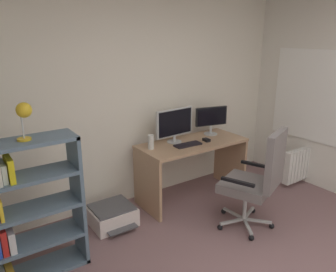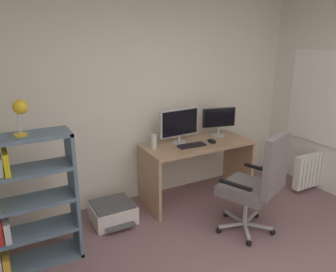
{
  "view_description": "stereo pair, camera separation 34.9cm",
  "coord_description": "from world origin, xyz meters",
  "px_view_note": "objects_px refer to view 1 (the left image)",
  "views": [
    {
      "loc": [
        -1.9,
        -0.96,
        2.04
      ],
      "look_at": [
        -0.0,
        1.79,
        1.01
      ],
      "focal_mm": 35.38,
      "sensor_mm": 36.0,
      "label": 1
    },
    {
      "loc": [
        -1.6,
        -1.15,
        2.04
      ],
      "look_at": [
        -0.0,
        1.79,
        1.01
      ],
      "focal_mm": 35.38,
      "sensor_mm": 36.0,
      "label": 2
    }
  ],
  "objects_px": {
    "office_chair": "(257,178)",
    "bookshelf": "(17,214)",
    "desktop_speaker": "(151,142)",
    "desk": "(192,157)",
    "computer_mouse": "(206,140)",
    "keyboard": "(188,145)",
    "monitor_secondary": "(211,118)",
    "printer": "(112,215)",
    "radiator": "(301,164)",
    "desk_lamp": "(24,113)",
    "monitor_main": "(175,123)"
  },
  "relations": [
    {
      "from": "printer",
      "to": "radiator",
      "type": "relative_size",
      "value": 0.75
    },
    {
      "from": "keyboard",
      "to": "printer",
      "type": "height_order",
      "value": "keyboard"
    },
    {
      "from": "bookshelf",
      "to": "keyboard",
      "type": "bearing_deg",
      "value": 7.57
    },
    {
      "from": "monitor_secondary",
      "to": "office_chair",
      "type": "bearing_deg",
      "value": -105.31
    },
    {
      "from": "desk_lamp",
      "to": "printer",
      "type": "xyz_separation_m",
      "value": [
        0.84,
        0.33,
        -1.34
      ]
    },
    {
      "from": "desk",
      "to": "monitor_main",
      "type": "relative_size",
      "value": 2.54
    },
    {
      "from": "desktop_speaker",
      "to": "printer",
      "type": "height_order",
      "value": "desktop_speaker"
    },
    {
      "from": "desk",
      "to": "desk_lamp",
      "type": "height_order",
      "value": "desk_lamp"
    },
    {
      "from": "computer_mouse",
      "to": "office_chair",
      "type": "xyz_separation_m",
      "value": [
        -0.05,
        -0.88,
        -0.18
      ]
    },
    {
      "from": "monitor_main",
      "to": "keyboard",
      "type": "relative_size",
      "value": 1.6
    },
    {
      "from": "desktop_speaker",
      "to": "desk",
      "type": "bearing_deg",
      "value": -7.16
    },
    {
      "from": "monitor_main",
      "to": "printer",
      "type": "relative_size",
      "value": 1.06
    },
    {
      "from": "computer_mouse",
      "to": "radiator",
      "type": "xyz_separation_m",
      "value": [
        1.39,
        -0.46,
        -0.48
      ]
    },
    {
      "from": "monitor_main",
      "to": "office_chair",
      "type": "height_order",
      "value": "monitor_main"
    },
    {
      "from": "bookshelf",
      "to": "desk_lamp",
      "type": "height_order",
      "value": "desk_lamp"
    },
    {
      "from": "desk",
      "to": "keyboard",
      "type": "bearing_deg",
      "value": -150.64
    },
    {
      "from": "monitor_secondary",
      "to": "desk",
      "type": "bearing_deg",
      "value": -163.63
    },
    {
      "from": "printer",
      "to": "monitor_main",
      "type": "bearing_deg",
      "value": 7.76
    },
    {
      "from": "office_chair",
      "to": "radiator",
      "type": "bearing_deg",
      "value": 16.17
    },
    {
      "from": "desktop_speaker",
      "to": "radiator",
      "type": "height_order",
      "value": "desktop_speaker"
    },
    {
      "from": "keyboard",
      "to": "desk_lamp",
      "type": "bearing_deg",
      "value": -169.29
    },
    {
      "from": "desk",
      "to": "radiator",
      "type": "xyz_separation_m",
      "value": [
        1.55,
        -0.54,
        -0.26
      ]
    },
    {
      "from": "monitor_secondary",
      "to": "desk_lamp",
      "type": "distance_m",
      "value": 2.47
    },
    {
      "from": "monitor_main",
      "to": "computer_mouse",
      "type": "relative_size",
      "value": 5.43
    },
    {
      "from": "desk",
      "to": "office_chair",
      "type": "height_order",
      "value": "office_chair"
    },
    {
      "from": "monitor_secondary",
      "to": "printer",
      "type": "height_order",
      "value": "monitor_secondary"
    },
    {
      "from": "office_chair",
      "to": "bookshelf",
      "type": "distance_m",
      "value": 2.32
    },
    {
      "from": "desk",
      "to": "desktop_speaker",
      "type": "distance_m",
      "value": 0.64
    },
    {
      "from": "desk_lamp",
      "to": "printer",
      "type": "bearing_deg",
      "value": 21.51
    },
    {
      "from": "desktop_speaker",
      "to": "bookshelf",
      "type": "relative_size",
      "value": 0.14
    },
    {
      "from": "desk",
      "to": "monitor_secondary",
      "type": "height_order",
      "value": "monitor_secondary"
    },
    {
      "from": "keyboard",
      "to": "desktop_speaker",
      "type": "relative_size",
      "value": 2.0
    },
    {
      "from": "desk_lamp",
      "to": "radiator",
      "type": "bearing_deg",
      "value": -3.28
    },
    {
      "from": "desktop_speaker",
      "to": "printer",
      "type": "relative_size",
      "value": 0.33
    },
    {
      "from": "office_chair",
      "to": "radiator",
      "type": "relative_size",
      "value": 1.64
    },
    {
      "from": "printer",
      "to": "computer_mouse",
      "type": "bearing_deg",
      "value": -2.96
    },
    {
      "from": "printer",
      "to": "radiator",
      "type": "distance_m",
      "value": 2.74
    },
    {
      "from": "monitor_main",
      "to": "monitor_secondary",
      "type": "distance_m",
      "value": 0.6
    },
    {
      "from": "keyboard",
      "to": "office_chair",
      "type": "bearing_deg",
      "value": -72.18
    },
    {
      "from": "desk",
      "to": "computer_mouse",
      "type": "distance_m",
      "value": 0.29
    },
    {
      "from": "monitor_main",
      "to": "office_chair",
      "type": "relative_size",
      "value": 0.48
    },
    {
      "from": "monitor_main",
      "to": "bookshelf",
      "type": "xyz_separation_m",
      "value": [
        -1.93,
        -0.46,
        -0.38
      ]
    },
    {
      "from": "monitor_secondary",
      "to": "printer",
      "type": "xyz_separation_m",
      "value": [
        -1.54,
        -0.13,
        -0.87
      ]
    },
    {
      "from": "desk",
      "to": "desktop_speaker",
      "type": "relative_size",
      "value": 8.1
    },
    {
      "from": "keyboard",
      "to": "desk_lamp",
      "type": "xyz_separation_m",
      "value": [
        -1.84,
        -0.27,
        0.69
      ]
    },
    {
      "from": "monitor_main",
      "to": "printer",
      "type": "height_order",
      "value": "monitor_main"
    },
    {
      "from": "office_chair",
      "to": "printer",
      "type": "relative_size",
      "value": 2.19
    },
    {
      "from": "monitor_secondary",
      "to": "printer",
      "type": "distance_m",
      "value": 1.78
    },
    {
      "from": "office_chair",
      "to": "radiator",
      "type": "xyz_separation_m",
      "value": [
        1.44,
        0.42,
        -0.31
      ]
    },
    {
      "from": "desktop_speaker",
      "to": "office_chair",
      "type": "xyz_separation_m",
      "value": [
        0.68,
        -1.03,
        -0.24
      ]
    }
  ]
}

